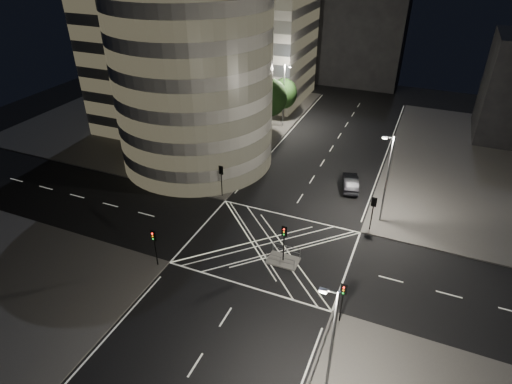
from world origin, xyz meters
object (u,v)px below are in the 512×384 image
at_px(traffic_signal_fr, 373,208).
at_px(traffic_signal_island, 284,237).
at_px(central_island, 283,260).
at_px(street_lamp_right_far, 387,177).
at_px(street_lamp_right_near, 331,346).
at_px(street_lamp_left_far, 284,94).
at_px(traffic_signal_fl, 221,175).
at_px(traffic_signal_nl, 154,242).
at_px(traffic_signal_nr, 343,296).
at_px(street_lamp_left_near, 235,137).
at_px(sedan, 350,182).

relative_size(traffic_signal_fr, traffic_signal_island, 1.00).
distance_m(central_island, street_lamp_right_far, 13.98).
bearing_deg(street_lamp_right_near, street_lamp_left_far, 113.21).
relative_size(traffic_signal_fl, traffic_signal_island, 1.00).
bearing_deg(traffic_signal_island, central_island, 0.00).
height_order(traffic_signal_fr, street_lamp_right_near, street_lamp_right_near).
distance_m(traffic_signal_nl, street_lamp_left_far, 36.90).
relative_size(traffic_signal_fr, street_lamp_right_near, 0.40).
bearing_deg(traffic_signal_fl, street_lamp_left_far, 91.57).
xyz_separation_m(central_island, traffic_signal_fl, (-10.80, 8.30, 2.84)).
bearing_deg(street_lamp_right_near, traffic_signal_nr, 95.04).
bearing_deg(traffic_signal_nr, traffic_signal_fr, 90.00).
bearing_deg(traffic_signal_nr, traffic_signal_fl, 142.31).
distance_m(traffic_signal_nl, traffic_signal_fr, 22.24).
relative_size(traffic_signal_island, street_lamp_left_far, 0.40).
xyz_separation_m(traffic_signal_fr, street_lamp_right_near, (0.64, -20.80, 2.63)).
distance_m(traffic_signal_nl, traffic_signal_nr, 17.60).
bearing_deg(street_lamp_left_near, traffic_signal_nl, -88.06).
relative_size(traffic_signal_island, sedan, 0.78).
relative_size(traffic_signal_nl, sedan, 0.78).
xyz_separation_m(traffic_signal_fl, sedan, (13.76, 7.90, -2.07)).
bearing_deg(street_lamp_right_far, traffic_signal_nl, -139.09).
bearing_deg(sedan, traffic_signal_fl, 15.50).
bearing_deg(street_lamp_left_far, street_lamp_right_near, -66.79).
xyz_separation_m(central_island, traffic_signal_island, (0.00, 0.00, 2.84)).
bearing_deg(street_lamp_right_far, street_lamp_left_near, 170.97).
height_order(central_island, traffic_signal_fr, traffic_signal_fr).
distance_m(street_lamp_left_far, sedan, 21.53).
xyz_separation_m(traffic_signal_fr, street_lamp_right_far, (0.64, 2.20, 2.63)).
xyz_separation_m(traffic_signal_nl, traffic_signal_island, (10.80, 5.30, 0.00)).
bearing_deg(traffic_signal_fl, traffic_signal_island, -37.54).
relative_size(street_lamp_right_far, street_lamp_right_near, 1.00).
xyz_separation_m(central_island, traffic_signal_fr, (6.80, 8.30, 2.84)).
bearing_deg(central_island, street_lamp_left_far, 109.95).
bearing_deg(traffic_signal_fr, traffic_signal_nl, -142.31).
relative_size(traffic_signal_island, street_lamp_right_near, 0.40).
bearing_deg(sedan, street_lamp_right_far, 113.79).
bearing_deg(street_lamp_left_near, traffic_signal_island, -49.73).
bearing_deg(traffic_signal_fr, sedan, 115.93).
relative_size(traffic_signal_nr, street_lamp_left_near, 0.40).
xyz_separation_m(traffic_signal_nl, street_lamp_right_near, (18.24, -7.20, 2.63)).
bearing_deg(traffic_signal_fr, street_lamp_right_far, 73.89).
xyz_separation_m(central_island, sedan, (2.96, 16.20, 0.77)).
relative_size(traffic_signal_fl, street_lamp_right_near, 0.40).
bearing_deg(traffic_signal_island, street_lamp_right_near, -59.25).
height_order(traffic_signal_fl, traffic_signal_nr, same).
xyz_separation_m(street_lamp_left_near, street_lamp_right_far, (18.87, -3.00, 0.00)).
bearing_deg(street_lamp_left_far, central_island, -70.05).
height_order(street_lamp_left_near, street_lamp_left_far, same).
distance_m(traffic_signal_nl, sedan, 25.61).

